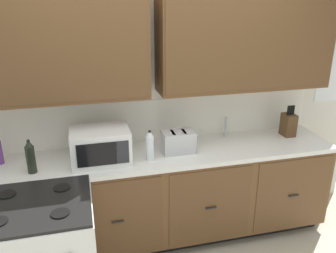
{
  "coord_description": "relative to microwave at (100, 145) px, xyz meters",
  "views": [
    {
      "loc": [
        -0.6,
        -2.45,
        2.22
      ],
      "look_at": [
        0.09,
        0.27,
        1.17
      ],
      "focal_mm": 37.52,
      "sensor_mm": 36.0,
      "label": 1
    }
  ],
  "objects": [
    {
      "name": "wall_unit",
      "position": [
        0.49,
        0.23,
        0.59
      ],
      "size": [
        4.45,
        0.4,
        2.4
      ],
      "color": "silver",
      "rests_on": "ground_plane"
    },
    {
      "name": "counter_run",
      "position": [
        0.49,
        0.03,
        -0.59
      ],
      "size": [
        3.28,
        0.64,
        0.92
      ],
      "color": "black",
      "rests_on": "ground_plane"
    },
    {
      "name": "microwave",
      "position": [
        0.0,
        0.0,
        0.0
      ],
      "size": [
        0.48,
        0.37,
        0.28
      ],
      "color": "white",
      "rests_on": "counter_run"
    },
    {
      "name": "toaster",
      "position": [
        0.67,
        0.01,
        -0.04
      ],
      "size": [
        0.28,
        0.18,
        0.19
      ],
      "color": "#B7B7BC",
      "rests_on": "counter_run"
    },
    {
      "name": "knife_block",
      "position": [
        1.83,
        0.12,
        -0.02
      ],
      "size": [
        0.11,
        0.14,
        0.31
      ],
      "color": "#52361E",
      "rests_on": "counter_run"
    },
    {
      "name": "sink_faucet",
      "position": [
        1.22,
        0.25,
        -0.04
      ],
      "size": [
        0.02,
        0.02,
        0.2
      ],
      "primitive_type": "cylinder",
      "color": "#B2B5BA",
      "rests_on": "counter_run"
    },
    {
      "name": "bottle_clear",
      "position": [
        0.4,
        -0.08,
        -0.01
      ],
      "size": [
        0.07,
        0.07,
        0.26
      ],
      "color": "silver",
      "rests_on": "counter_run"
    },
    {
      "name": "bottle_dark",
      "position": [
        -0.54,
        -0.08,
        -0.01
      ],
      "size": [
        0.07,
        0.07,
        0.28
      ],
      "color": "black",
      "rests_on": "counter_run"
    }
  ]
}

